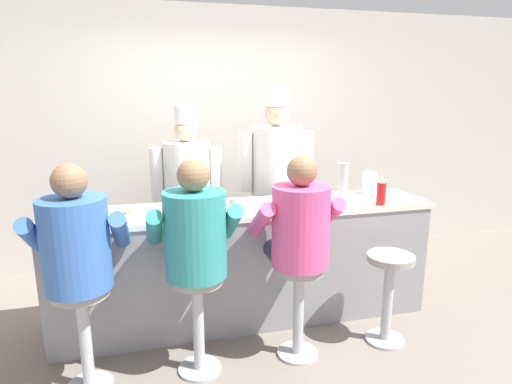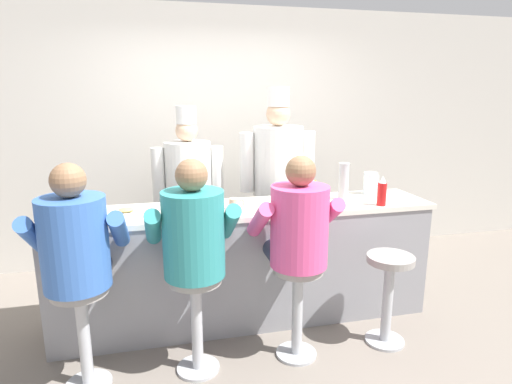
{
  "view_description": "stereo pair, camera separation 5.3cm",
  "coord_description": "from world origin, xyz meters",
  "px_view_note": "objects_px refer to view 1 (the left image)",
  "views": [
    {
      "loc": [
        -0.73,
        -2.86,
        1.83
      ],
      "look_at": [
        0.08,
        0.27,
        1.07
      ],
      "focal_mm": 30.0,
      "sensor_mm": 36.0,
      "label": 1
    },
    {
      "loc": [
        -0.68,
        -2.87,
        1.83
      ],
      "look_at": [
        0.08,
        0.27,
        1.07
      ],
      "focal_mm": 30.0,
      "sensor_mm": 36.0,
      "label": 2
    }
  ],
  "objects_px": {
    "cup_stack_steel": "(343,181)",
    "diner_seated_blue": "(77,250)",
    "diner_seated_pink": "(299,232)",
    "empty_stool_round": "(389,284)",
    "hot_sauce_bottle_orange": "(301,196)",
    "breakfast_plate": "(126,213)",
    "cereal_bowl": "(212,209)",
    "napkin_dispenser_chrome": "(291,201)",
    "water_pitcher_clear": "(369,183)",
    "cook_in_whites_far": "(276,177)",
    "cook_in_whites_near": "(187,189)",
    "coffee_mug_white": "(96,218)",
    "diner_seated_teal": "(195,240)",
    "ketchup_bottle_red": "(381,191)",
    "coffee_mug_tan": "(235,204)",
    "mustard_bottle_yellow": "(315,192)"
  },
  "relations": [
    {
      "from": "coffee_mug_tan",
      "to": "cook_in_whites_near",
      "type": "height_order",
      "value": "cook_in_whites_near"
    },
    {
      "from": "ketchup_bottle_red",
      "to": "coffee_mug_white",
      "type": "bearing_deg",
      "value": 179.46
    },
    {
      "from": "napkin_dispenser_chrome",
      "to": "diner_seated_blue",
      "type": "relative_size",
      "value": 0.08
    },
    {
      "from": "water_pitcher_clear",
      "to": "napkin_dispenser_chrome",
      "type": "xyz_separation_m",
      "value": [
        -0.83,
        -0.31,
        -0.04
      ]
    },
    {
      "from": "hot_sauce_bottle_orange",
      "to": "cook_in_whites_far",
      "type": "xyz_separation_m",
      "value": [
        0.02,
        0.72,
        0.01
      ]
    },
    {
      "from": "coffee_mug_white",
      "to": "cook_in_whites_far",
      "type": "xyz_separation_m",
      "value": [
        1.55,
        0.88,
        0.03
      ]
    },
    {
      "from": "coffee_mug_white",
      "to": "coffee_mug_tan",
      "type": "distance_m",
      "value": 1.0
    },
    {
      "from": "empty_stool_round",
      "to": "breakfast_plate",
      "type": "bearing_deg",
      "value": 162.0
    },
    {
      "from": "napkin_dispenser_chrome",
      "to": "empty_stool_round",
      "type": "relative_size",
      "value": 0.18
    },
    {
      "from": "cook_in_whites_near",
      "to": "cook_in_whites_far",
      "type": "relative_size",
      "value": 0.91
    },
    {
      "from": "napkin_dispenser_chrome",
      "to": "diner_seated_pink",
      "type": "height_order",
      "value": "diner_seated_pink"
    },
    {
      "from": "napkin_dispenser_chrome",
      "to": "diner_seated_pink",
      "type": "relative_size",
      "value": 0.08
    },
    {
      "from": "diner_seated_teal",
      "to": "diner_seated_pink",
      "type": "distance_m",
      "value": 0.7
    },
    {
      "from": "cereal_bowl",
      "to": "diner_seated_blue",
      "type": "xyz_separation_m",
      "value": [
        -0.89,
        -0.48,
        -0.07
      ]
    },
    {
      "from": "breakfast_plate",
      "to": "coffee_mug_tan",
      "type": "bearing_deg",
      "value": -3.99
    },
    {
      "from": "water_pitcher_clear",
      "to": "napkin_dispenser_chrome",
      "type": "relative_size",
      "value": 1.58
    },
    {
      "from": "coffee_mug_tan",
      "to": "cup_stack_steel",
      "type": "xyz_separation_m",
      "value": [
        0.94,
        0.11,
        0.11
      ]
    },
    {
      "from": "coffee_mug_white",
      "to": "cereal_bowl",
      "type": "bearing_deg",
      "value": 7.29
    },
    {
      "from": "hot_sauce_bottle_orange",
      "to": "diner_seated_teal",
      "type": "distance_m",
      "value": 1.06
    },
    {
      "from": "mustard_bottle_yellow",
      "to": "cook_in_whites_far",
      "type": "relative_size",
      "value": 0.11
    },
    {
      "from": "cup_stack_steel",
      "to": "breakfast_plate",
      "type": "bearing_deg",
      "value": -178.36
    },
    {
      "from": "napkin_dispenser_chrome",
      "to": "cook_in_whites_far",
      "type": "xyz_separation_m",
      "value": [
        0.14,
        0.84,
        0.02
      ]
    },
    {
      "from": "ketchup_bottle_red",
      "to": "diner_seated_teal",
      "type": "bearing_deg",
      "value": -166.87
    },
    {
      "from": "hot_sauce_bottle_orange",
      "to": "diner_seated_pink",
      "type": "height_order",
      "value": "diner_seated_pink"
    },
    {
      "from": "water_pitcher_clear",
      "to": "cook_in_whites_far",
      "type": "bearing_deg",
      "value": 142.79
    },
    {
      "from": "mustard_bottle_yellow",
      "to": "hot_sauce_bottle_orange",
      "type": "height_order",
      "value": "mustard_bottle_yellow"
    },
    {
      "from": "hot_sauce_bottle_orange",
      "to": "coffee_mug_tan",
      "type": "distance_m",
      "value": 0.55
    },
    {
      "from": "water_pitcher_clear",
      "to": "empty_stool_round",
      "type": "bearing_deg",
      "value": -106.23
    },
    {
      "from": "breakfast_plate",
      "to": "cereal_bowl",
      "type": "relative_size",
      "value": 1.72
    },
    {
      "from": "hot_sauce_bottle_orange",
      "to": "cook_in_whites_near",
      "type": "height_order",
      "value": "cook_in_whites_near"
    },
    {
      "from": "cook_in_whites_far",
      "to": "diner_seated_blue",
      "type": "bearing_deg",
      "value": -142.31
    },
    {
      "from": "napkin_dispenser_chrome",
      "to": "empty_stool_round",
      "type": "xyz_separation_m",
      "value": [
        0.61,
        -0.45,
        -0.55
      ]
    },
    {
      "from": "breakfast_plate",
      "to": "hot_sauce_bottle_orange",
      "type": "bearing_deg",
      "value": -1.07
    },
    {
      "from": "diner_seated_teal",
      "to": "water_pitcher_clear",
      "type": "bearing_deg",
      "value": 24.23
    },
    {
      "from": "mustard_bottle_yellow",
      "to": "cook_in_whites_near",
      "type": "height_order",
      "value": "cook_in_whites_near"
    },
    {
      "from": "hot_sauce_bottle_orange",
      "to": "diner_seated_pink",
      "type": "xyz_separation_m",
      "value": [
        -0.21,
        -0.54,
        -0.11
      ]
    },
    {
      "from": "coffee_mug_white",
      "to": "napkin_dispenser_chrome",
      "type": "relative_size",
      "value": 1.15
    },
    {
      "from": "diner_seated_pink",
      "to": "cook_in_whites_near",
      "type": "height_order",
      "value": "cook_in_whites_near"
    },
    {
      "from": "hot_sauce_bottle_orange",
      "to": "cook_in_whites_near",
      "type": "bearing_deg",
      "value": 134.35
    },
    {
      "from": "mustard_bottle_yellow",
      "to": "cup_stack_steel",
      "type": "bearing_deg",
      "value": 16.94
    },
    {
      "from": "diner_seated_pink",
      "to": "empty_stool_round",
      "type": "distance_m",
      "value": 0.83
    },
    {
      "from": "cup_stack_steel",
      "to": "diner_seated_blue",
      "type": "bearing_deg",
      "value": -163.03
    },
    {
      "from": "cup_stack_steel",
      "to": "diner_seated_blue",
      "type": "relative_size",
      "value": 0.21
    },
    {
      "from": "ketchup_bottle_red",
      "to": "coffee_mug_white",
      "type": "height_order",
      "value": "ketchup_bottle_red"
    },
    {
      "from": "ketchup_bottle_red",
      "to": "diner_seated_pink",
      "type": "relative_size",
      "value": 0.17
    },
    {
      "from": "diner_seated_teal",
      "to": "coffee_mug_white",
      "type": "bearing_deg",
      "value": 149.06
    },
    {
      "from": "water_pitcher_clear",
      "to": "coffee_mug_tan",
      "type": "distance_m",
      "value": 1.27
    },
    {
      "from": "water_pitcher_clear",
      "to": "breakfast_plate",
      "type": "height_order",
      "value": "water_pitcher_clear"
    },
    {
      "from": "cook_in_whites_near",
      "to": "cook_in_whites_far",
      "type": "bearing_deg",
      "value": -8.35
    },
    {
      "from": "coffee_mug_white",
      "to": "empty_stool_round",
      "type": "relative_size",
      "value": 0.2
    }
  ]
}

